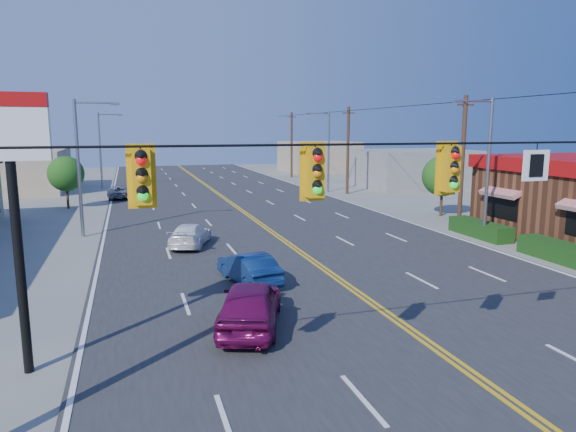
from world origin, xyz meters
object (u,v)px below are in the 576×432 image
object	(u,v)px
pizza_hut_sign	(12,176)
car_white	(190,236)
car_silver	(118,193)
car_blue	(249,269)
car_magenta	(250,306)
signal_span	(488,191)

from	to	relation	value
pizza_hut_sign	car_white	distance (m)	15.31
car_white	car_silver	xyz separation A→B (m)	(-3.99, 21.25, -0.04)
pizza_hut_sign	car_blue	distance (m)	10.38
car_magenta	car_silver	world-z (taller)	car_magenta
car_blue	car_silver	distance (m)	29.34
signal_span	car_silver	xyz separation A→B (m)	(-9.09, 38.67, -4.32)
pizza_hut_sign	car_silver	size ratio (longest dim) A/B	1.67
pizza_hut_sign	car_magenta	bearing A→B (deg)	10.34
car_white	car_silver	size ratio (longest dim) A/B	1.02
car_white	car_magenta	bearing A→B (deg)	111.57
car_magenta	car_blue	world-z (taller)	car_magenta
car_blue	car_white	bearing A→B (deg)	-89.96
car_magenta	pizza_hut_sign	bearing A→B (deg)	29.58
pizza_hut_sign	car_silver	xyz separation A→B (m)	(1.79, 34.67, -4.61)
pizza_hut_sign	car_blue	bearing A→B (deg)	38.76
car_white	pizza_hut_sign	bearing A→B (deg)	86.07
car_blue	car_silver	xyz separation A→B (m)	(-5.49, 28.82, -0.07)
signal_span	car_magenta	size ratio (longest dim) A/B	5.36
signal_span	car_white	bearing A→B (deg)	106.34
car_magenta	car_silver	size ratio (longest dim) A/B	1.11
car_silver	pizza_hut_sign	bearing A→B (deg)	82.80
car_blue	car_silver	bearing A→B (deg)	-90.41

